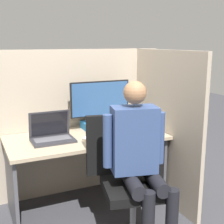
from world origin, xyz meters
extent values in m
plane|color=#3D3D42|center=(0.00, 0.00, 0.00)|extent=(12.00, 12.00, 0.00)
cube|color=tan|center=(0.00, 0.73, 0.75)|extent=(1.96, 0.04, 1.50)
cube|color=tan|center=(0.76, 0.28, 0.75)|extent=(0.04, 1.35, 1.50)
cube|color=tan|center=(0.00, 0.35, 0.69)|extent=(1.46, 0.71, 0.03)
cube|color=#4C4C51|center=(-0.70, 0.35, 0.34)|extent=(0.03, 0.60, 0.68)
cube|color=#4C4C51|center=(0.70, 0.35, 0.34)|extent=(0.03, 0.60, 0.68)
cube|color=#236BAD|center=(0.23, 0.54, 0.74)|extent=(0.36, 0.25, 0.07)
cylinder|color=black|center=(0.23, 0.54, 0.78)|extent=(0.23, 0.23, 0.01)
cylinder|color=black|center=(0.23, 0.54, 0.82)|extent=(0.04, 0.04, 0.06)
cube|color=black|center=(0.23, 0.55, 1.01)|extent=(0.62, 0.02, 0.35)
cube|color=#2D5184|center=(0.23, 0.54, 1.01)|extent=(0.60, 0.00, 0.33)
cube|color=#2D2D33|center=(-0.32, 0.32, 0.72)|extent=(0.37, 0.24, 0.02)
cube|color=#5B5B60|center=(-0.32, 0.34, 0.73)|extent=(0.32, 0.13, 0.00)
cube|color=#2D2D33|center=(-0.32, 0.42, 0.84)|extent=(0.37, 0.05, 0.24)
cube|color=black|center=(-0.32, 0.42, 0.84)|extent=(0.33, 0.04, 0.21)
ellipsoid|color=silver|center=(-0.04, 0.25, 0.72)|extent=(0.07, 0.05, 0.03)
cube|color=#2D2D33|center=(0.61, 0.33, 0.73)|extent=(0.05, 0.15, 0.05)
cone|color=orange|center=(-0.03, 0.14, 0.73)|extent=(0.05, 0.11, 0.05)
cylinder|color=green|center=(-0.03, 0.21, 0.73)|extent=(0.03, 0.02, 0.03)
cylinder|color=gray|center=(0.14, -0.31, 0.22)|extent=(0.05, 0.05, 0.38)
cube|color=black|center=(0.14, -0.31, 0.45)|extent=(0.56, 0.56, 0.07)
cube|color=black|center=(0.08, -0.06, 0.73)|extent=(0.44, 0.15, 0.51)
cylinder|color=black|center=(0.09, -0.41, 0.54)|extent=(0.18, 0.35, 0.11)
cylinder|color=black|center=(0.26, -0.45, 0.54)|extent=(0.18, 0.35, 0.11)
cylinder|color=black|center=(0.30, -0.61, 0.27)|extent=(0.09, 0.09, 0.54)
cube|color=#334775|center=(0.14, -0.31, 0.85)|extent=(0.38, 0.27, 0.51)
sphere|color=#9E704C|center=(0.14, -0.31, 1.20)|extent=(0.17, 0.17, 0.17)
cylinder|color=#334775|center=(-0.06, -0.26, 0.85)|extent=(0.07, 0.07, 0.41)
cylinder|color=#334775|center=(0.34, -0.36, 0.85)|extent=(0.07, 0.07, 0.41)
cylinder|color=teal|center=(0.61, 0.50, 0.76)|extent=(0.09, 0.09, 0.10)
camera|label=1|loc=(-0.96, -2.28, 1.57)|focal=50.00mm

